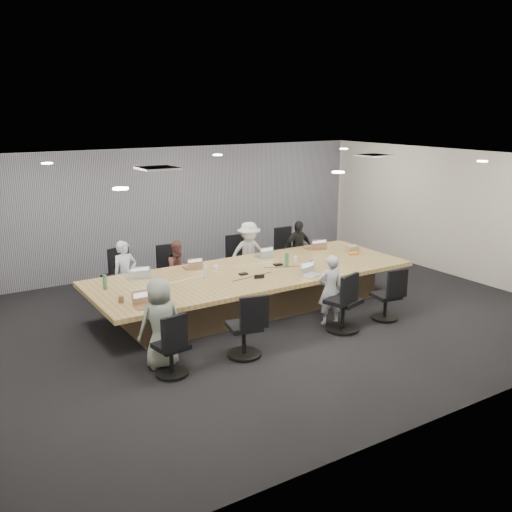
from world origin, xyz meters
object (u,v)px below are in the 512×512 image
canvas_bag (352,249)px  person_4 (160,323)px  chair_3 (288,254)px  stapler (259,276)px  person_1 (179,270)px  snack_packet (353,254)px  chair_6 (343,306)px  bottle_green_right (287,260)px  conference_table (253,289)px  person_6 (330,290)px  laptop_2 (263,256)px  laptop_6 (311,275)px  chair_1 (172,275)px  laptop_4 (146,307)px  person_2 (249,254)px  chair_7 (386,300)px  person_3 (298,249)px  chair_5 (244,331)px  laptop_3 (313,248)px  mug_brown (121,299)px  chair_4 (171,351)px  person_0 (125,275)px  laptop_1 (191,268)px  bottle_green_left (105,282)px  chair_2 (241,263)px  chair_0 (120,280)px  bottle_clear (205,272)px

canvas_bag → person_4: bearing=-163.3°
chair_3 → stapler: (-2.16, -2.14, 0.36)m
person_1 → snack_packet: bearing=-28.4°
chair_6 → bottle_green_right: bottle_green_right is taller
conference_table → person_6: bearing=-61.8°
laptop_2 → laptop_6: same height
chair_1 → laptop_4: 2.95m
snack_packet → person_2: bearing=139.3°
chair_1 → chair_7: (2.59, -3.40, -0.01)m
person_1 → person_3: person_3 is taller
chair_5 → person_3: (3.23, 3.05, 0.22)m
laptop_3 → mug_brown: (-4.66, -1.20, 0.04)m
chair_1 → bottle_green_right: bearing=134.8°
person_3 → laptop_4: person_3 is taller
chair_3 → mug_brown: bearing=26.7°
chair_4 → laptop_6: size_ratio=2.10×
laptop_2 → person_3: (1.27, 0.55, -0.13)m
chair_7 → person_1: (-2.59, 3.05, 0.21)m
laptop_3 → snack_packet: snack_packet is taller
person_0 → laptop_1: (1.09, -0.55, 0.11)m
laptop_4 → canvas_bag: canvas_bag is taller
chair_6 → bottle_green_left: bearing=131.2°
bottle_green_right → snack_packet: 1.69m
chair_6 → stapler: chair_6 is taller
laptop_3 → canvas_bag: size_ratio=1.40×
chair_2 → laptop_4: chair_2 is taller
laptop_1 → mug_brown: mug_brown is taller
chair_7 → canvas_bag: (0.81, 1.83, 0.44)m
chair_1 → chair_6: 3.76m
chair_0 → chair_4: size_ratio=1.21×
person_2 → bottle_green_right: (-0.04, -1.45, 0.19)m
chair_0 → chair_7: chair_0 is taller
person_0 → bottle_green_right: person_0 is taller
conference_table → person_0: 2.40m
conference_table → stapler: stapler is taller
chair_5 → chair_7: 2.93m
chair_3 → mug_brown: size_ratio=8.13×
person_6 → stapler: person_6 is taller
chair_6 → bottle_green_left: size_ratio=3.52×
chair_4 → person_1: (1.53, 3.05, 0.21)m
person_0 → chair_4: bearing=-104.2°
laptop_2 → snack_packet: (1.64, -0.86, 0.01)m
laptop_3 → mug_brown: bearing=28.9°
chair_1 → stapler: (0.74, -2.14, 0.40)m
conference_table → stapler: 0.60m
bottle_green_left → snack_packet: size_ratio=1.29×
chair_2 → bottle_green_right: (-0.04, -1.80, 0.49)m
chair_3 → chair_7: 3.41m
bottle_clear → person_2: bearing=37.3°
stapler → laptop_6: bearing=-6.0°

